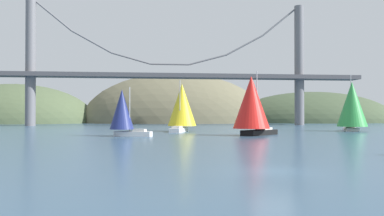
{
  "coord_description": "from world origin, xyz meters",
  "views": [
    {
      "loc": [
        -7.44,
        -22.66,
        3.26
      ],
      "look_at": [
        0.0,
        40.68,
        4.22
      ],
      "focal_mm": 38.31,
      "sensor_mm": 36.0,
      "label": 1
    }
  ],
  "objects_px": {
    "sailboat_navy_sail": "(123,111)",
    "sailboat_yellow_sail": "(182,106)",
    "sailboat_red_spinnaker": "(252,104)",
    "sailboat_green_sail": "(352,105)"
  },
  "relations": [
    {
      "from": "sailboat_yellow_sail",
      "to": "sailboat_green_sail",
      "type": "relative_size",
      "value": 0.88
    },
    {
      "from": "sailboat_navy_sail",
      "to": "sailboat_red_spinnaker",
      "type": "xyz_separation_m",
      "value": [
        19.42,
        -0.46,
        1.13
      ]
    },
    {
      "from": "sailboat_red_spinnaker",
      "to": "sailboat_green_sail",
      "type": "height_order",
      "value": "sailboat_green_sail"
    },
    {
      "from": "sailboat_navy_sail",
      "to": "sailboat_yellow_sail",
      "type": "height_order",
      "value": "sailboat_yellow_sail"
    },
    {
      "from": "sailboat_navy_sail",
      "to": "sailboat_yellow_sail",
      "type": "bearing_deg",
      "value": 56.95
    },
    {
      "from": "sailboat_yellow_sail",
      "to": "sailboat_red_spinnaker",
      "type": "bearing_deg",
      "value": -60.29
    },
    {
      "from": "sailboat_red_spinnaker",
      "to": "sailboat_green_sail",
      "type": "distance_m",
      "value": 26.64
    },
    {
      "from": "sailboat_navy_sail",
      "to": "sailboat_yellow_sail",
      "type": "distance_m",
      "value": 18.75
    },
    {
      "from": "sailboat_navy_sail",
      "to": "sailboat_red_spinnaker",
      "type": "distance_m",
      "value": 19.46
    },
    {
      "from": "sailboat_navy_sail",
      "to": "sailboat_yellow_sail",
      "type": "relative_size",
      "value": 0.76
    }
  ]
}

